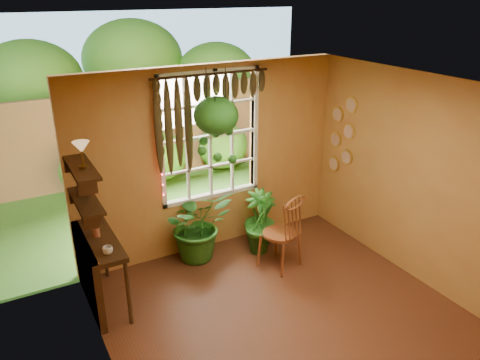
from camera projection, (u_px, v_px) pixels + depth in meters
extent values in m
plane|color=#592A19|center=(299.00, 330.00, 5.34)|extent=(4.50, 4.50, 0.00)
plane|color=silver|center=(313.00, 96.00, 4.31)|extent=(4.50, 4.50, 0.00)
plane|color=#C28E42|center=(211.00, 161.00, 6.65)|extent=(4.00, 0.00, 4.00)
plane|color=#C28E42|center=(112.00, 279.00, 3.93)|extent=(0.00, 4.50, 4.50)
plane|color=#C28E42|center=(438.00, 189.00, 5.72)|extent=(0.00, 4.50, 4.50)
cube|color=white|center=(210.00, 136.00, 6.54)|extent=(1.52, 0.10, 1.86)
cube|color=white|center=(209.00, 136.00, 6.56)|extent=(1.38, 0.01, 1.78)
cylinder|color=#331F0E|center=(212.00, 74.00, 6.12)|extent=(1.70, 0.04, 0.04)
cube|color=#331F0E|center=(98.00, 240.00, 5.50)|extent=(0.40, 1.20, 0.06)
cube|color=#331F0E|center=(89.00, 274.00, 5.59)|extent=(0.08, 1.18, 0.90)
cylinder|color=#331F0E|center=(128.00, 292.00, 5.30)|extent=(0.05, 0.05, 0.86)
cylinder|color=#331F0E|center=(104.00, 248.00, 6.19)|extent=(0.05, 0.05, 0.86)
cube|color=#331F0E|center=(86.00, 201.00, 5.27)|extent=(0.25, 0.90, 0.04)
cube|color=#331F0E|center=(81.00, 168.00, 5.12)|extent=(0.25, 0.90, 0.04)
cube|color=#2D5719|center=(123.00, 152.00, 11.22)|extent=(14.00, 10.00, 0.04)
cube|color=#876040|center=(143.00, 134.00, 9.41)|extent=(12.00, 0.10, 1.80)
plane|color=#81ADD8|center=(98.00, 75.00, 12.08)|extent=(12.00, 0.00, 12.00)
cylinder|color=brown|center=(280.00, 234.00, 6.41)|extent=(0.61, 0.61, 0.04)
torus|color=brown|center=(294.00, 202.00, 6.08)|extent=(0.44, 0.19, 0.45)
imported|color=#134814|center=(198.00, 224.00, 6.61)|extent=(0.97, 0.85, 1.07)
imported|color=#134814|center=(262.00, 225.00, 6.81)|extent=(0.51, 0.42, 0.85)
imported|color=#134814|center=(260.00, 217.00, 7.05)|extent=(0.55, 0.55, 0.84)
ellipsoid|color=black|center=(216.00, 122.00, 6.08)|extent=(0.35, 0.35, 0.21)
ellipsoid|color=#134814|center=(216.00, 116.00, 6.04)|extent=(0.59, 0.59, 0.50)
imported|color=silver|center=(108.00, 250.00, 5.15)|extent=(0.13, 0.13, 0.09)
imported|color=beige|center=(95.00, 217.00, 5.88)|extent=(0.13, 0.13, 0.11)
cylinder|color=#97462C|center=(96.00, 232.00, 5.51)|extent=(0.09, 0.09, 0.11)
imported|color=#B2AD99|center=(83.00, 190.00, 5.35)|extent=(0.17, 0.17, 0.13)
cylinder|color=brown|center=(84.00, 167.00, 5.05)|extent=(0.10, 0.10, 0.03)
cylinder|color=brown|center=(83.00, 159.00, 5.01)|extent=(0.02, 0.02, 0.18)
cone|color=slate|center=(81.00, 147.00, 4.96)|extent=(0.18, 0.18, 0.12)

